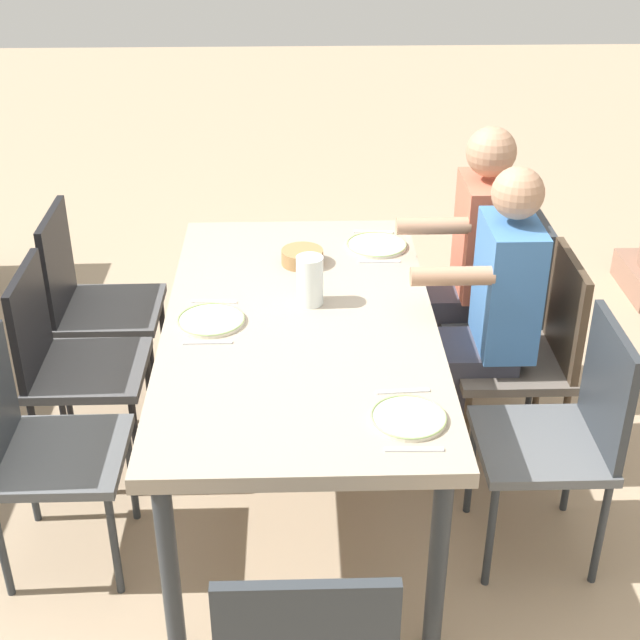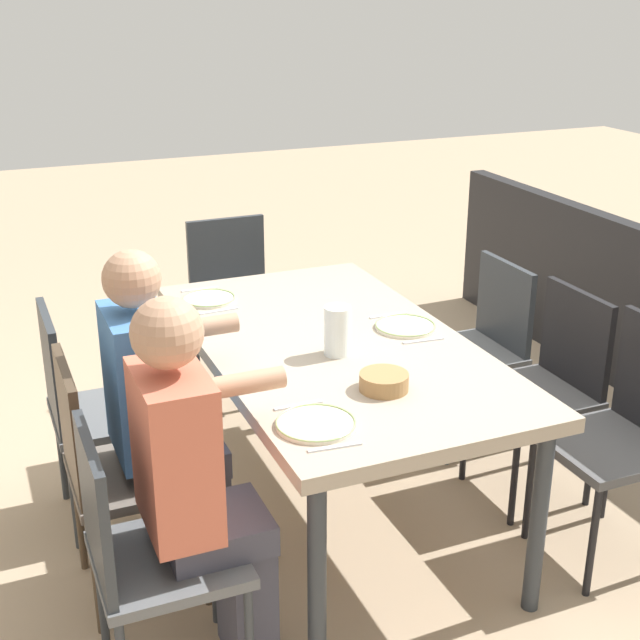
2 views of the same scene
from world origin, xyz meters
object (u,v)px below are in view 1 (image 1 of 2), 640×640
chair_east_south (35,442)px  diner_woman_green (487,317)px  diner_man_white (466,262)px  plate_1 (211,320)px  chair_east_north (566,428)px  chair_mid_north (531,348)px  plate_2 (408,417)px  water_pitcher (310,283)px  chair_west_south (90,297)px  bread_basket (302,257)px  dining_table (300,334)px  chair_mid_south (67,357)px  chair_west_north (505,297)px  plate_0 (376,245)px

chair_east_south → diner_woman_green: 1.72m
diner_man_white → plate_1: 1.24m
chair_east_north → plate_1: 1.30m
chair_east_north → diner_man_white: 1.03m
chair_mid_north → chair_east_south: 1.89m
plate_2 → diner_man_white: bearing=162.6°
diner_man_white → water_pitcher: 0.88m
chair_west_south → bread_basket: bearing=78.5°
chair_east_south → plate_2: bearing=77.0°
chair_mid_north → bread_basket: size_ratio=5.42×
chair_west_south → chair_east_north: size_ratio=1.02×
diner_woman_green → plate_1: 1.06m
dining_table → chair_mid_north: (-0.17, 0.91, -0.18)m
chair_west_south → chair_east_north: (1.00, 1.82, -0.01)m
chair_mid_south → plate_2: bearing=56.8°
chair_west_south → chair_mid_north: bearing=75.2°
chair_west_north → diner_woman_green: 0.55m
dining_table → diner_woman_green: diner_woman_green is taller
chair_east_south → diner_man_white: diner_man_white is taller
chair_mid_south → diner_man_white: diner_man_white is taller
diner_woman_green → diner_man_white: bearing=-180.0°
diner_woman_green → bread_basket: size_ratio=7.56×
chair_west_north → chair_west_south: size_ratio=0.96×
plate_0 → bread_basket: size_ratio=1.51×
chair_west_south → chair_east_south: 1.00m
chair_mid_north → diner_woman_green: (0.00, -0.19, 0.15)m
water_pitcher → chair_mid_north: bearing=93.2°
water_pitcher → chair_east_south: bearing=-63.5°
chair_west_south → bread_basket: size_ratio=5.48×
water_pitcher → diner_man_white: bearing=127.6°
chair_west_south → plate_0: size_ratio=3.64×
chair_west_north → water_pitcher: size_ratio=4.73×
chair_west_south → plate_1: 0.92m
plate_2 → bread_basket: bread_basket is taller
chair_west_south → plate_1: (0.67, 0.59, 0.25)m
diner_man_white → diner_woman_green: bearing=0.0°
chair_mid_south → diner_man_white: size_ratio=0.70×
dining_table → chair_west_north: 1.14m
plate_1 → bread_basket: 0.58m
chair_east_south → chair_west_south: bearing=-179.8°
chair_west_south → chair_east_south: bearing=0.2°
dining_table → bread_basket: size_ratio=10.56×
bread_basket → chair_east_south: bearing=-48.6°
diner_man_white → water_pitcher: size_ratio=6.80×
dining_table → plate_0: size_ratio=7.01×
dining_table → chair_west_south: 1.13m
chair_west_north → plate_0: (0.03, -0.58, 0.28)m
chair_mid_north → chair_mid_south: size_ratio=1.02×
chair_mid_south → bread_basket: bearing=107.6°
chair_east_north → plate_0: size_ratio=3.58×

